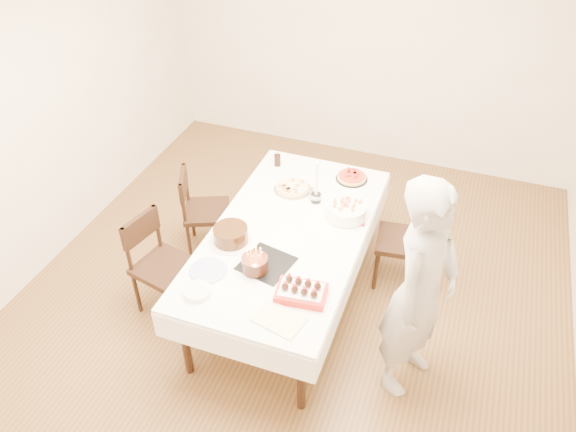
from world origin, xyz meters
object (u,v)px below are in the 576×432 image
(pizza_pepperoni, at_px, (352,177))
(taper_candle, at_px, (316,181))
(cola_glass, at_px, (277,160))
(strawberry_box, at_px, (301,292))
(chair_right_savory, at_px, (401,241))
(person, at_px, (421,291))
(chair_left_savory, at_px, (207,211))
(dining_table, at_px, (288,267))
(pasta_bowl, at_px, (346,210))
(birthday_cake, at_px, (255,260))
(layer_cake, at_px, (231,235))
(pizza_white, at_px, (293,188))
(chair_left_dessert, at_px, (164,267))

(pizza_pepperoni, height_order, taper_candle, taper_candle)
(cola_glass, bearing_deg, strawberry_box, -63.48)
(chair_right_savory, distance_m, taper_candle, 0.90)
(taper_candle, bearing_deg, chair_right_savory, 9.58)
(person, bearing_deg, strawberry_box, 123.75)
(taper_candle, bearing_deg, chair_left_savory, -177.04)
(dining_table, relative_size, chair_right_savory, 2.45)
(taper_candle, relative_size, cola_glass, 3.69)
(pasta_bowl, xyz_separation_m, strawberry_box, (-0.05, -0.95, -0.02))
(pasta_bowl, relative_size, birthday_cake, 1.73)
(taper_candle, height_order, birthday_cake, taper_candle)
(pasta_bowl, height_order, birthday_cake, birthday_cake)
(dining_table, bearing_deg, birthday_cake, -98.47)
(dining_table, relative_size, person, 1.23)
(chair_right_savory, distance_m, pizza_pepperoni, 0.69)
(chair_right_savory, xyz_separation_m, pizza_pepperoni, (-0.53, 0.29, 0.34))
(dining_table, distance_m, birthday_cake, 0.68)
(chair_right_savory, bearing_deg, dining_table, -151.52)
(strawberry_box, bearing_deg, person, 14.88)
(dining_table, bearing_deg, chair_left_savory, 157.04)
(pasta_bowl, xyz_separation_m, layer_cake, (-0.73, -0.59, 0.01))
(dining_table, height_order, layer_cake, layer_cake)
(chair_right_savory, bearing_deg, cola_glass, 160.63)
(layer_cake, height_order, birthday_cake, birthday_cake)
(layer_cake, height_order, strawberry_box, layer_cake)
(pizza_white, relative_size, pasta_bowl, 0.99)
(dining_table, relative_size, cola_glass, 19.61)
(chair_left_savory, relative_size, taper_candle, 2.08)
(person, height_order, layer_cake, person)
(taper_candle, bearing_deg, pizza_pepperoni, 64.75)
(taper_candle, bearing_deg, pasta_bowl, -20.71)
(pizza_pepperoni, bearing_deg, layer_cake, -119.80)
(chair_right_savory, distance_m, strawberry_box, 1.33)
(dining_table, relative_size, layer_cake, 6.46)
(chair_right_savory, distance_m, pizza_white, 1.02)
(chair_left_dessert, distance_m, cola_glass, 1.39)
(birthday_cake, bearing_deg, pizza_white, 94.45)
(chair_left_savory, distance_m, layer_cake, 0.95)
(pizza_white, xyz_separation_m, cola_glass, (-0.26, 0.32, 0.03))
(dining_table, height_order, strawberry_box, strawberry_box)
(strawberry_box, bearing_deg, chair_right_savory, 67.31)
(chair_left_dessert, relative_size, taper_candle, 2.20)
(chair_left_savory, bearing_deg, pizza_pepperoni, 178.06)
(pizza_white, bearing_deg, person, -37.52)
(cola_glass, bearing_deg, pizza_white, -50.72)
(pizza_pepperoni, xyz_separation_m, pasta_bowl, (0.09, -0.52, 0.04))
(person, xyz_separation_m, cola_glass, (-1.48, 1.26, -0.06))
(dining_table, relative_size, taper_candle, 5.32)
(chair_left_savory, bearing_deg, layer_cake, 107.82)
(pasta_bowl, relative_size, cola_glass, 2.96)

